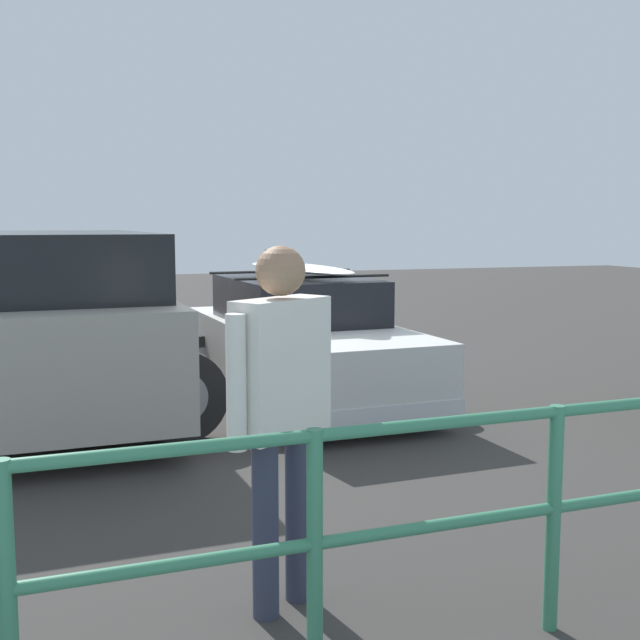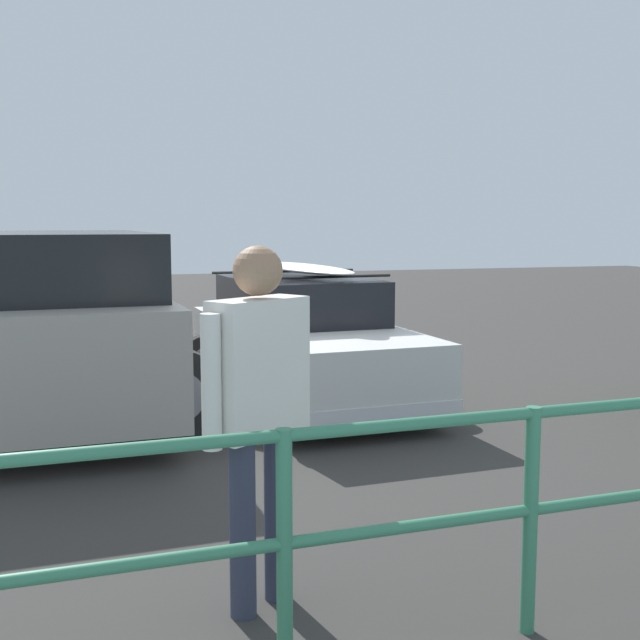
# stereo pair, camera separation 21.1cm
# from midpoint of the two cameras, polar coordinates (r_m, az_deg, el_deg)

# --- Properties ---
(ground_plane) EXTENTS (44.00, 44.00, 0.02)m
(ground_plane) POSITION_cam_midpoint_polar(r_m,az_deg,el_deg) (8.56, -5.64, -6.24)
(ground_plane) COLOR #383533
(ground_plane) RESTS_ON ground
(sedan_car) EXTENTS (2.37, 4.10, 1.62)m
(sedan_car) POSITION_cam_midpoint_polar(r_m,az_deg,el_deg) (8.82, -2.03, -1.55)
(sedan_car) COLOR silver
(sedan_car) RESTS_ON ground
(suv_car) EXTENTS (2.88, 4.62, 1.85)m
(suv_car) POSITION_cam_midpoint_polar(r_m,az_deg,el_deg) (8.38, -19.03, -0.14)
(suv_car) COLOR #9E998E
(suv_car) RESTS_ON ground
(person_bystander) EXTENTS (0.62, 0.45, 1.83)m
(person_bystander) POSITION_cam_midpoint_polar(r_m,az_deg,el_deg) (3.96, -4.30, -5.33)
(person_bystander) COLOR #33384C
(person_bystander) RESTS_ON ground
(railing_fence) EXTENTS (8.50, 0.34, 1.10)m
(railing_fence) POSITION_cam_midpoint_polar(r_m,az_deg,el_deg) (3.67, 6.99, -12.76)
(railing_fence) COLOR #387F5B
(railing_fence) RESTS_ON ground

